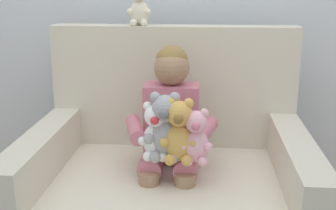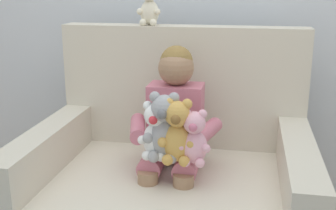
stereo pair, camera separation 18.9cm
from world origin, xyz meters
The scene contains 7 objects.
armchair centered at (0.00, 0.06, 0.33)m, with size 1.29×0.99×1.10m.
seated_child centered at (0.01, 0.09, 0.67)m, with size 0.45×0.39×0.82m.
plush_pink centered at (0.13, -0.11, 0.68)m, with size 0.15×0.12×0.25m.
plush_honey centered at (0.06, -0.10, 0.70)m, with size 0.17×0.14×0.29m.
plush_grey centered at (0.00, -0.08, 0.71)m, with size 0.18×0.15×0.31m.
plush_white centered at (-0.04, -0.07, 0.69)m, with size 0.15×0.13×0.26m.
plush_cream_on_backrest centered at (-0.18, 0.42, 1.20)m, with size 0.13×0.10×0.21m.
Camera 2 is at (0.35, -1.84, 1.33)m, focal length 46.68 mm.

